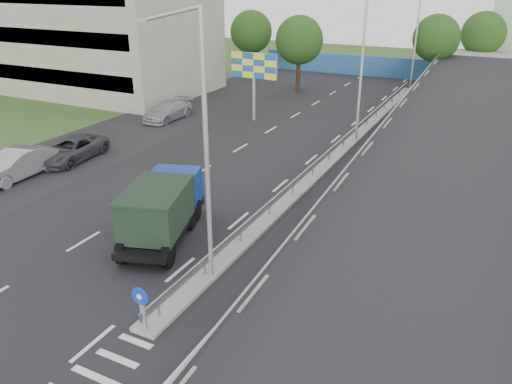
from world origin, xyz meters
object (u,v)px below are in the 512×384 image
Objects in this scene: sign_bollard at (142,308)px; lamp_post_near at (201,139)px; lamp_post_mid at (359,60)px; lamp_post_far at (415,33)px; parked_car_d at (168,111)px; billboard at (254,70)px; dump_truck at (162,207)px; parked_car_b at (16,165)px; parked_car_c at (71,149)px.

sign_bollard is 0.17× the size of lamp_post_near.
lamp_post_mid is 20.00m from lamp_post_far.
billboard is at bearing 25.51° from parked_car_d.
parked_car_b is (-12.18, 2.03, -0.66)m from dump_truck.
parked_car_b is 0.98× the size of parked_car_c.
parked_car_d is (-15.66, 18.98, -5.06)m from lamp_post_near.
parked_car_c is at bearing 135.42° from dump_truck.
lamp_post_far reaches higher than dump_truck.
sign_bollard is 0.31× the size of parked_car_c.
lamp_post_near is 20.00m from lamp_post_mid.
sign_bollard is 17.55m from parked_car_b.
dump_truck is at bearing -74.56° from billboard.
billboard is at bearing 112.49° from lamp_post_near.
sign_bollard is 44.08m from lamp_post_far.
dump_truck is at bearing -31.68° from parked_car_c.
lamp_post_near is at bearing -90.00° from lamp_post_far.
lamp_post_near and lamp_post_mid have the same top height.
lamp_post_mid is 1.96× the size of parked_car_d.
sign_bollard is 6.12m from lamp_post_near.
dump_truck reaches higher than parked_car_d.
parked_car_c is 11.10m from parked_car_d.
sign_bollard is at bearing -90.26° from lamp_post_mid.
billboard reaches higher than dump_truck.
parked_car_d is at bearing 129.52° from lamp_post_near.
lamp_post_mid is at bearing 43.64° from parked_car_b.
parked_car_d is (-15.66, -1.02, -5.06)m from lamp_post_mid.
sign_bollard reaches higher than parked_car_d.
lamp_post_near is at bearing -47.62° from dump_truck.
lamp_post_near is 1.96× the size of parked_car_d.
lamp_post_mid is at bearing -90.00° from lamp_post_far.
lamp_post_mid is 1.83× the size of billboard.
lamp_post_near reaches higher than dump_truck.
parked_car_d is at bearing 87.92° from parked_car_b.
billboard is 0.83× the size of dump_truck.
lamp_post_near is at bearing -90.00° from lamp_post_mid.
billboard is (-9.00, 25.83, 3.15)m from sign_bollard.
billboard is 15.77m from parked_car_c.
lamp_post_far is (0.11, 43.83, 4.77)m from sign_bollard.
lamp_post_mid and lamp_post_far have the same top height.
lamp_post_near is at bearing -67.51° from billboard.
lamp_post_far is 1.83× the size of billboard.
lamp_post_near is (0.11, 3.83, 4.77)m from sign_bollard.
lamp_post_near is 5.96m from dump_truck.
sign_bollard is at bearing -28.39° from parked_car_b.
lamp_post_near is 1.83× the size of billboard.
dump_truck reaches higher than parked_car_c.
parked_car_d is at bearing -155.26° from billboard.
lamp_post_mid reaches higher than parked_car_b.
billboard reaches higher than sign_bollard.
parked_car_c is (-15.26, 7.89, -5.07)m from lamp_post_near.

